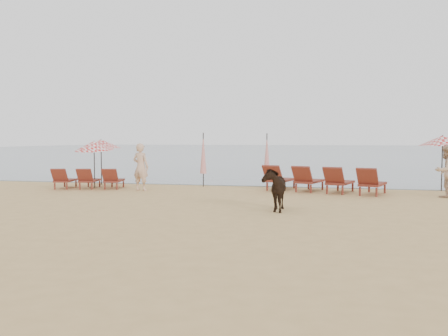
# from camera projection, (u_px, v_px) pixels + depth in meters

# --- Properties ---
(ground) EXTENTS (120.00, 120.00, 0.00)m
(ground) POSITION_uv_depth(u_px,v_px,m) (177.00, 225.00, 12.14)
(ground) COLOR tan
(ground) RESTS_ON ground
(sea) EXTENTS (160.00, 140.00, 0.06)m
(sea) POSITION_uv_depth(u_px,v_px,m) (318.00, 150.00, 89.91)
(sea) COLOR #51606B
(sea) RESTS_ON ground
(lounger_cluster_left) EXTENTS (2.95, 2.09, 0.59)m
(lounger_cluster_left) POSITION_uv_depth(u_px,v_px,m) (88.00, 179.00, 20.83)
(lounger_cluster_left) COLOR maroon
(lounger_cluster_left) RESTS_ON ground
(lounger_cluster_right) EXTENTS (4.81, 3.08, 0.71)m
(lounger_cluster_right) POSITION_uv_depth(u_px,v_px,m) (323.00, 180.00, 19.38)
(lounger_cluster_right) COLOR maroon
(lounger_cluster_right) RESTS_ON ground
(umbrella_open_left_a) EXTENTS (1.82, 1.82, 2.08)m
(umbrella_open_left_a) POSITION_uv_depth(u_px,v_px,m) (101.00, 144.00, 22.58)
(umbrella_open_left_a) COLOR black
(umbrella_open_left_a) RESTS_ON ground
(umbrella_open_left_b) EXTENTS (1.63, 1.66, 2.08)m
(umbrella_open_left_b) POSITION_uv_depth(u_px,v_px,m) (94.00, 146.00, 21.26)
(umbrella_open_left_b) COLOR black
(umbrella_open_left_b) RESTS_ON ground
(umbrella_open_right) EXTENTS (1.84, 1.84, 2.24)m
(umbrella_open_right) POSITION_uv_depth(u_px,v_px,m) (443.00, 141.00, 19.90)
(umbrella_open_right) COLOR black
(umbrella_open_right) RESTS_ON ground
(umbrella_closed_left) EXTENTS (0.29, 0.29, 2.36)m
(umbrella_closed_left) POSITION_uv_depth(u_px,v_px,m) (203.00, 154.00, 21.70)
(umbrella_closed_left) COLOR black
(umbrella_closed_left) RESTS_ON ground
(umbrella_closed_right) EXTENTS (0.28, 0.28, 2.32)m
(umbrella_closed_right) POSITION_uv_depth(u_px,v_px,m) (267.00, 154.00, 21.19)
(umbrella_closed_right) COLOR black
(umbrella_closed_right) RESTS_ON ground
(cow) EXTENTS (0.86, 1.58, 1.28)m
(cow) POSITION_uv_depth(u_px,v_px,m) (274.00, 189.00, 14.51)
(cow) COLOR black
(cow) RESTS_ON ground
(beachgoer_left) EXTENTS (0.77, 0.59, 1.91)m
(beachgoer_left) POSITION_uv_depth(u_px,v_px,m) (141.00, 167.00, 20.12)
(beachgoer_left) COLOR tan
(beachgoer_left) RESTS_ON ground
(beachgoer_right_a) EXTENTS (1.15, 1.10, 1.87)m
(beachgoer_right_a) POSITION_uv_depth(u_px,v_px,m) (446.00, 171.00, 17.74)
(beachgoer_right_a) COLOR tan
(beachgoer_right_a) RESTS_ON ground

